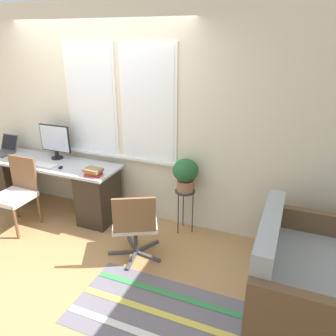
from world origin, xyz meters
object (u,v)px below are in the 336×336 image
object	(u,v)px
mouse	(61,167)
monitor	(55,141)
office_chair_swivel	(135,223)
plant_stand	(185,196)
laptop	(5,149)
book_stack	(93,172)
potted_plant	(185,173)
couch_loveseat	(297,278)
keyboard	(44,165)
desk_chair_wooden	(16,192)

from	to	relation	value
mouse	monitor	bearing A→B (deg)	135.33
monitor	office_chair_swivel	xyz separation A→B (m)	(1.55, -0.68, -0.55)
plant_stand	laptop	bearing A→B (deg)	-177.04
book_stack	potted_plant	bearing A→B (deg)	18.29
office_chair_swivel	monitor	bearing A→B (deg)	-51.15
mouse	couch_loveseat	bearing A→B (deg)	-8.37
plant_stand	keyboard	bearing A→B (deg)	-169.72
monitor	plant_stand	xyz separation A→B (m)	(1.87, 0.03, -0.49)
laptop	mouse	distance (m)	1.16
desk_chair_wooden	office_chair_swivel	xyz separation A→B (m)	(1.70, -0.04, -0.04)
mouse	potted_plant	world-z (taller)	potted_plant
laptop	plant_stand	size ratio (longest dim) A/B	0.58
laptop	couch_loveseat	xyz separation A→B (m)	(4.07, -0.62, -0.50)
office_chair_swivel	couch_loveseat	xyz separation A→B (m)	(1.66, -0.05, -0.15)
book_stack	plant_stand	bearing A→B (deg)	18.29
desk_chair_wooden	potted_plant	distance (m)	2.15
monitor	book_stack	distance (m)	0.89
office_chair_swivel	keyboard	bearing A→B (deg)	-41.57
laptop	book_stack	size ratio (longest dim) A/B	1.48
book_stack	office_chair_swivel	world-z (taller)	office_chair_swivel
monitor	mouse	xyz separation A→B (m)	(0.30, -0.29, -0.24)
laptop	plant_stand	xyz separation A→B (m)	(2.72, 0.14, -0.29)
book_stack	desk_chair_wooden	bearing A→B (deg)	-161.31
mouse	desk_chair_wooden	size ratio (longest dim) A/B	0.08
laptop	office_chair_swivel	xyz separation A→B (m)	(2.40, -0.57, -0.35)
monitor	plant_stand	world-z (taller)	monitor
keyboard	potted_plant	bearing A→B (deg)	10.28
plant_stand	potted_plant	bearing A→B (deg)	-90.00
mouse	potted_plant	size ratio (longest dim) A/B	0.18
keyboard	couch_loveseat	world-z (taller)	couch_loveseat
keyboard	potted_plant	distance (m)	1.87
keyboard	desk_chair_wooden	size ratio (longest dim) A/B	0.37
laptop	monitor	bearing A→B (deg)	7.15
desk_chair_wooden	plant_stand	world-z (taller)	desk_chair_wooden
laptop	monitor	distance (m)	0.88
office_chair_swivel	potted_plant	distance (m)	0.86
desk_chair_wooden	couch_loveseat	bearing A→B (deg)	-2.10
mouse	office_chair_swivel	size ratio (longest dim) A/B	0.09
mouse	plant_stand	bearing A→B (deg)	11.74
couch_loveseat	potted_plant	world-z (taller)	potted_plant
book_stack	monitor	bearing A→B (deg)	158.64
laptop	couch_loveseat	size ratio (longest dim) A/B	0.24
laptop	desk_chair_wooden	bearing A→B (deg)	-37.32
desk_chair_wooden	potted_plant	bearing A→B (deg)	17.78
laptop	potted_plant	size ratio (longest dim) A/B	0.82
laptop	mouse	bearing A→B (deg)	-9.23
couch_loveseat	plant_stand	xyz separation A→B (m)	(-1.35, 0.76, 0.21)
laptop	keyboard	distance (m)	0.91
monitor	couch_loveseat	size ratio (longest dim) A/B	0.35
laptop	desk_chair_wooden	distance (m)	0.93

